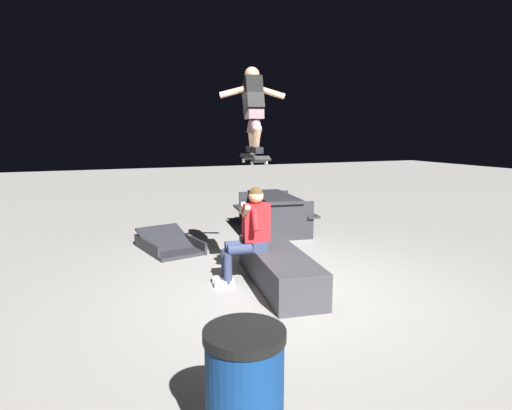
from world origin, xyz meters
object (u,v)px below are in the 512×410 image
(person_sitting_on_ledge, at_px, (248,231))
(trash_bin, at_px, (245,397))
(picnic_table_back, at_px, (274,207))
(ledge_box_main, at_px, (278,268))
(skater_airborne, at_px, (253,106))
(kicker_ramp, at_px, (169,246))
(skateboard, at_px, (254,158))

(person_sitting_on_ledge, bearing_deg, trash_bin, 158.58)
(person_sitting_on_ledge, relative_size, trash_bin, 1.50)
(person_sitting_on_ledge, xyz_separation_m, picnic_table_back, (2.59, -1.54, -0.20))
(ledge_box_main, distance_m, person_sitting_on_ledge, 0.63)
(skater_airborne, xyz_separation_m, picnic_table_back, (2.36, -1.38, -1.83))
(ledge_box_main, bearing_deg, skater_airborne, 20.11)
(person_sitting_on_ledge, relative_size, skater_airborne, 1.14)
(picnic_table_back, relative_size, trash_bin, 2.19)
(person_sitting_on_ledge, bearing_deg, ledge_box_main, -124.11)
(kicker_ramp, bearing_deg, person_sitting_on_ledge, -160.74)
(skateboard, height_order, trash_bin, skateboard)
(skater_airborne, bearing_deg, trash_bin, 157.45)
(skateboard, height_order, picnic_table_back, skateboard)
(skateboard, bearing_deg, trash_bin, 157.23)
(kicker_ramp, height_order, trash_bin, trash_bin)
(skater_airborne, relative_size, trash_bin, 1.31)
(kicker_ramp, xyz_separation_m, picnic_table_back, (0.62, -2.23, 0.43))
(skater_airborne, distance_m, kicker_ramp, 2.98)
(ledge_box_main, relative_size, person_sitting_on_ledge, 1.60)
(skateboard, xyz_separation_m, trash_bin, (-3.13, 1.31, -1.22))
(ledge_box_main, bearing_deg, skateboard, 23.70)
(person_sitting_on_ledge, xyz_separation_m, skateboard, (0.18, -0.16, 0.94))
(person_sitting_on_ledge, distance_m, picnic_table_back, 3.02)
(kicker_ramp, xyz_separation_m, trash_bin, (-4.92, 0.47, 0.36))
(skater_airborne, bearing_deg, kicker_ramp, 26.20)
(skater_airborne, height_order, picnic_table_back, skater_airborne)
(skateboard, distance_m, kicker_ramp, 2.53)
(skater_airborne, distance_m, trash_bin, 3.94)
(skateboard, distance_m, trash_bin, 3.60)
(ledge_box_main, relative_size, skater_airborne, 1.83)
(ledge_box_main, bearing_deg, trash_bin, 151.27)
(person_sitting_on_ledge, bearing_deg, kicker_ramp, 19.26)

